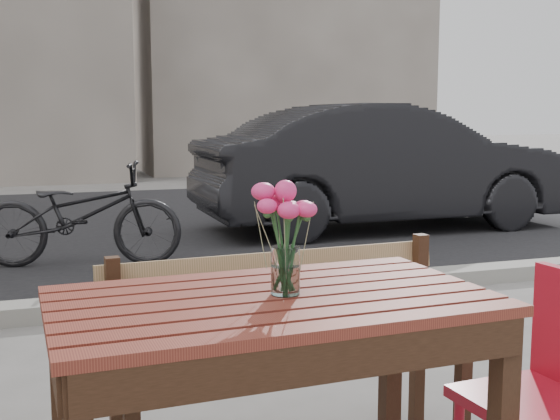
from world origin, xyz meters
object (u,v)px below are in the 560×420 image
object	(u,v)px
main_vase	(285,224)
parked_car	(384,167)
red_chair	(554,381)
bicycle	(80,214)
main_table	(273,338)

from	to	relation	value
main_vase	parked_car	world-z (taller)	parked_car
main_vase	parked_car	distance (m)	6.44
red_chair	bicycle	bearing A→B (deg)	-169.01
main_table	bicycle	distance (m)	4.52
red_chair	parked_car	world-z (taller)	parked_car
main_vase	bicycle	size ratio (longest dim) A/B	0.19
main_table	parked_car	xyz separation A→B (m)	(3.25, 5.58, 0.06)
main_table	parked_car	bearing A→B (deg)	57.68
parked_car	bicycle	size ratio (longest dim) A/B	2.51
main_table	main_vase	world-z (taller)	main_vase
parked_car	bicycle	bearing A→B (deg)	106.36
main_table	red_chair	bearing A→B (deg)	-12.28
main_table	red_chair	xyz separation A→B (m)	(0.92, -0.17, -0.19)
bicycle	parked_car	bearing A→B (deg)	-59.54
main_table	parked_car	distance (m)	6.45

